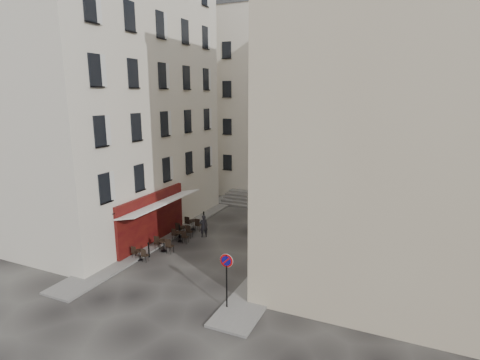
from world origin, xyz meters
The scene contains 18 objects.
ground centered at (0.00, 0.00, 0.00)m, with size 90.00×90.00×0.00m, color black.
sidewalk_left centered at (-4.50, 4.00, 0.06)m, with size 2.00×22.00×0.12m, color slate.
sidewalk_right centered at (4.50, 3.00, 0.06)m, with size 2.00×18.00×0.12m, color slate.
building_left centered at (-10.50, 3.00, 10.31)m, with size 12.20×16.20×20.60m.
building_right centered at (10.50, 3.50, 9.31)m, with size 12.20×14.20×18.60m.
building_back centered at (-1.00, 19.00, 9.31)m, with size 18.20×10.20×18.60m.
cafe_storefront centered at (-4.32, 1.00, 1.88)m, with size 1.74×7.30×3.50m.
stone_steps centered at (0.00, 12.57, 0.40)m, with size 9.00×3.15×0.80m.
bollard_near centered at (-3.25, -1.00, 0.53)m, with size 0.12×0.12×0.98m.
bollard_mid centered at (-3.25, 2.50, 0.53)m, with size 0.12×0.12×0.98m.
bollard_far centered at (-3.25, 6.00, 0.53)m, with size 0.12×0.12×0.98m.
no_parking_sign centered at (3.78, -4.31, 1.98)m, with size 0.64×0.10×2.79m.
bistro_table_a centered at (-3.43, -1.60, 0.42)m, with size 1.17×0.55×0.83m.
bistro_table_b centered at (-2.86, 0.08, 0.50)m, with size 1.38×0.65×0.97m.
bistro_table_c centered at (-2.82, 1.92, 0.45)m, with size 1.25×0.59×0.88m.
bistro_table_d centered at (-3.11, 2.89, 0.47)m, with size 1.32×0.62×0.93m.
bistro_table_e centered at (-3.22, 4.34, 0.48)m, with size 1.35×0.63×0.95m.
pedestrian centered at (-1.80, 3.40, 0.81)m, with size 0.59×0.39×1.63m, color black.
Camera 1 is at (10.83, -18.64, 9.88)m, focal length 28.00 mm.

